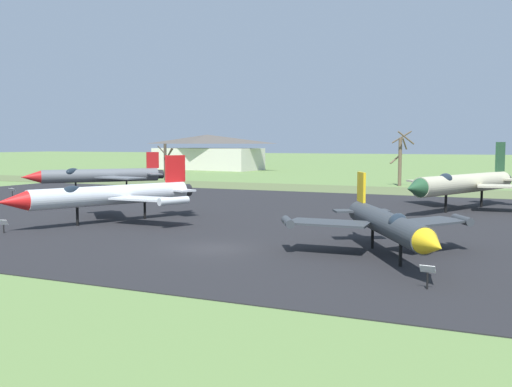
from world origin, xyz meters
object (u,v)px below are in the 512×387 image
(jet_fighter_rear_right, at_px, (387,224))
(info_placard_front_left, at_px, (4,225))
(jet_fighter_front_left, at_px, (108,195))
(info_placard_rear_right, at_px, (428,274))
(visitor_building, at_px, (207,153))
(info_placard_rear_left, at_px, (12,192))
(jet_fighter_front_right, at_px, (463,183))
(jet_fighter_rear_left, at_px, (98,175))

(jet_fighter_rear_right, bearing_deg, info_placard_front_left, -175.24)
(jet_fighter_front_left, bearing_deg, info_placard_rear_right, -23.54)
(visitor_building, bearing_deg, info_placard_rear_left, -78.20)
(jet_fighter_front_left, relative_size, info_placard_rear_right, 13.82)
(visitor_building, bearing_deg, info_placard_front_left, -69.15)
(info_placard_front_left, height_order, jet_fighter_front_right, jet_fighter_front_right)
(jet_fighter_rear_right, bearing_deg, jet_fighter_front_right, 85.80)
(jet_fighter_front_left, distance_m, info_placard_rear_left, 24.76)
(jet_fighter_front_right, bearing_deg, jet_fighter_rear_right, -94.20)
(info_placard_rear_right, bearing_deg, jet_fighter_rear_right, 115.73)
(info_placard_front_left, relative_size, jet_fighter_rear_right, 0.08)
(info_placard_rear_left, bearing_deg, jet_fighter_front_right, 9.71)
(info_placard_front_left, height_order, jet_fighter_rear_right, jet_fighter_rear_right)
(jet_fighter_front_right, bearing_deg, info_placard_rear_left, -170.29)
(jet_fighter_front_right, height_order, jet_fighter_rear_left, jet_fighter_front_right)
(jet_fighter_rear_left, height_order, info_placard_rear_left, jet_fighter_rear_left)
(jet_fighter_rear_left, distance_m, jet_fighter_rear_right, 45.08)
(jet_fighter_front_right, distance_m, visitor_building, 85.63)
(jet_fighter_front_right, relative_size, jet_fighter_rear_right, 1.34)
(info_placard_front_left, distance_m, jet_fighter_front_right, 37.00)
(jet_fighter_rear_left, xyz_separation_m, visitor_building, (-19.64, 61.47, 1.62))
(jet_fighter_front_left, height_order, visitor_building, visitor_building)
(info_placard_rear_left, bearing_deg, visitor_building, 101.80)
(jet_fighter_front_right, bearing_deg, visitor_building, 134.10)
(info_placard_front_left, relative_size, jet_fighter_front_right, 0.06)
(jet_fighter_rear_left, bearing_deg, info_placard_front_left, -62.27)
(info_placard_front_left, distance_m, visitor_building, 93.66)
(jet_fighter_front_left, distance_m, info_placard_front_left, 7.63)
(jet_fighter_front_left, xyz_separation_m, info_placard_rear_right, (24.24, -10.56, -1.43))
(info_placard_front_left, xyz_separation_m, jet_fighter_rear_left, (-13.67, 26.01, 1.62))
(info_placard_rear_left, bearing_deg, jet_fighter_front_left, -27.59)
(jet_fighter_front_left, distance_m, jet_fighter_rear_right, 21.98)
(info_placard_rear_right, bearing_deg, info_placard_rear_left, 154.50)
(jet_fighter_front_right, height_order, info_placard_rear_right, jet_fighter_front_right)
(jet_fighter_rear_right, relative_size, info_placard_rear_right, 11.60)
(jet_fighter_rear_right, distance_m, visitor_building, 103.18)
(jet_fighter_front_left, relative_size, jet_fighter_rear_right, 1.19)
(jet_fighter_front_right, bearing_deg, jet_fighter_rear_left, 179.97)
(jet_fighter_front_left, relative_size, info_placard_rear_left, 13.09)
(jet_fighter_rear_left, relative_size, jet_fighter_rear_right, 1.13)
(info_placard_rear_left, bearing_deg, info_placard_front_left, -44.10)
(jet_fighter_rear_left, relative_size, visitor_building, 0.51)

